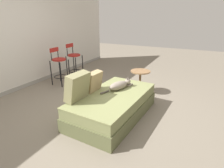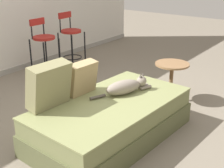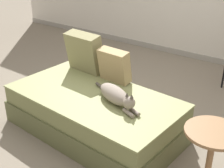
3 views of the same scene
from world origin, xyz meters
name	(u,v)px [view 1 (image 1 of 3)]	position (x,y,z in m)	size (l,w,h in m)	color
ground_plane	(94,111)	(0.00, 0.00, 0.00)	(16.00, 16.00, 0.00)	slate
wall_back_panel	(3,35)	(0.00, 2.25, 1.30)	(8.00, 0.10, 2.60)	silver
wall_baseboard_trim	(15,89)	(0.00, 2.20, 0.04)	(8.00, 0.02, 0.09)	gray
couch	(113,105)	(0.00, -0.40, 0.21)	(1.80, 1.04, 0.42)	brown
throw_pillow_corner	(78,87)	(-0.46, 0.00, 0.65)	(0.44, 0.25, 0.45)	#847F56
throw_pillow_middle	(94,81)	(-0.02, -0.03, 0.60)	(0.35, 0.20, 0.36)	tan
cat	(120,85)	(0.27, -0.40, 0.50)	(0.70, 0.36, 0.19)	gray
bar_stool_near_window	(59,64)	(0.87, 1.56, 0.52)	(0.34, 0.34, 0.94)	black
bar_stool_by_doorway	(74,60)	(1.48, 1.56, 0.53)	(0.34, 0.34, 0.96)	black
side_table	(140,79)	(1.22, -0.47, 0.35)	(0.44, 0.44, 0.53)	olive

